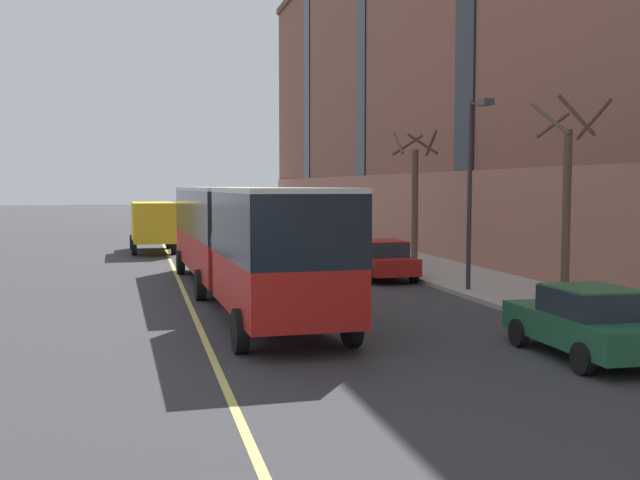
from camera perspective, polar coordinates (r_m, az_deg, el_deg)
ground_plane at (r=24.53m, az=-4.09°, el=-4.55°), size 260.00×260.00×0.00m
sidewalk at (r=29.92m, az=11.29°, el=-2.90°), size 4.29×160.00×0.15m
city_bus at (r=24.55m, az=-6.14°, el=0.42°), size 3.38×18.70×3.66m
parked_car_red_0 at (r=29.78m, az=4.69°, el=-1.50°), size 2.01×4.37×1.56m
parked_car_green_1 at (r=39.99m, az=-0.50°, el=-0.05°), size 1.92×4.75×1.56m
parked_car_green_2 at (r=17.12m, az=19.66°, el=-5.92°), size 2.02×4.32×1.56m
parked_car_black_3 at (r=46.35m, az=-1.99°, el=0.52°), size 2.08×4.72×1.56m
parked_car_white_4 at (r=54.62m, az=-3.85°, el=1.06°), size 1.95×4.79×1.56m
box_truck at (r=42.47m, az=-12.65°, el=1.23°), size 2.51×6.77×2.81m
street_tree_mid_block at (r=23.04m, az=18.30°, el=3.02°), size 1.81×1.76×6.14m
street_tree_far_uptown at (r=34.18m, az=7.23°, el=3.54°), size 1.81×1.78×6.04m
street_lamp at (r=25.87m, az=11.57°, el=4.98°), size 0.36×1.48×6.41m
fire_hydrant at (r=40.88m, az=1.86°, el=-0.37°), size 0.42×0.24×0.72m
lane_centerline at (r=27.20m, az=-10.39°, el=-3.74°), size 0.16×140.00×0.01m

